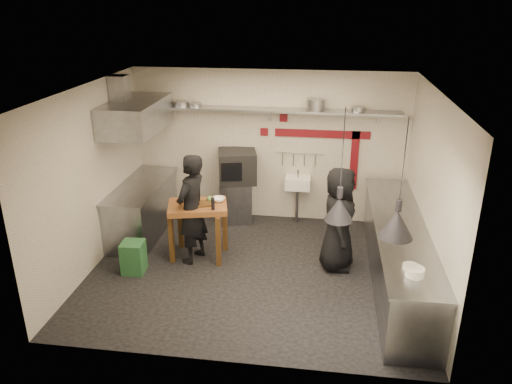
# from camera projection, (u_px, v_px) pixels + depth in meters

# --- Properties ---
(floor) EXTENTS (5.00, 5.00, 0.00)m
(floor) POSITION_uv_depth(u_px,v_px,m) (253.00, 271.00, 7.77)
(floor) COLOR black
(floor) RESTS_ON ground
(ceiling) EXTENTS (5.00, 5.00, 0.00)m
(ceiling) POSITION_uv_depth(u_px,v_px,m) (253.00, 90.00, 6.74)
(ceiling) COLOR beige
(ceiling) RESTS_ON floor
(wall_back) EXTENTS (5.00, 0.04, 2.80)m
(wall_back) POSITION_uv_depth(u_px,v_px,m) (270.00, 147.00, 9.19)
(wall_back) COLOR beige
(wall_back) RESTS_ON floor
(wall_front) EXTENTS (5.00, 0.04, 2.80)m
(wall_front) POSITION_uv_depth(u_px,v_px,m) (225.00, 256.00, 5.32)
(wall_front) COLOR beige
(wall_front) RESTS_ON floor
(wall_left) EXTENTS (0.04, 4.20, 2.80)m
(wall_left) POSITION_uv_depth(u_px,v_px,m) (91.00, 179.00, 7.58)
(wall_left) COLOR beige
(wall_left) RESTS_ON floor
(wall_right) EXTENTS (0.04, 4.20, 2.80)m
(wall_right) POSITION_uv_depth(u_px,v_px,m) (431.00, 196.00, 6.93)
(wall_right) COLOR beige
(wall_right) RESTS_ON floor
(red_band_horiz) EXTENTS (1.70, 0.02, 0.14)m
(red_band_horiz) POSITION_uv_depth(u_px,v_px,m) (322.00, 134.00, 8.95)
(red_band_horiz) COLOR maroon
(red_band_horiz) RESTS_ON wall_back
(red_band_vert) EXTENTS (0.14, 0.02, 1.10)m
(red_band_vert) POSITION_uv_depth(u_px,v_px,m) (354.00, 161.00, 9.05)
(red_band_vert) COLOR maroon
(red_band_vert) RESTS_ON wall_back
(red_tile_a) EXTENTS (0.14, 0.02, 0.14)m
(red_tile_a) POSITION_uv_depth(u_px,v_px,m) (284.00, 118.00, 8.94)
(red_tile_a) COLOR maroon
(red_tile_a) RESTS_ON wall_back
(red_tile_b) EXTENTS (0.14, 0.02, 0.14)m
(red_tile_b) POSITION_uv_depth(u_px,v_px,m) (264.00, 132.00, 9.08)
(red_tile_b) COLOR maroon
(red_tile_b) RESTS_ON wall_back
(back_shelf) EXTENTS (4.60, 0.34, 0.04)m
(back_shelf) POSITION_uv_depth(u_px,v_px,m) (269.00, 110.00, 8.76)
(back_shelf) COLOR gray
(back_shelf) RESTS_ON wall_back
(shelf_bracket_left) EXTENTS (0.04, 0.06, 0.24)m
(shelf_bracket_left) POSITION_uv_depth(u_px,v_px,m) (167.00, 111.00, 9.18)
(shelf_bracket_left) COLOR gray
(shelf_bracket_left) RESTS_ON wall_back
(shelf_bracket_mid) EXTENTS (0.04, 0.06, 0.24)m
(shelf_bracket_mid) POSITION_uv_depth(u_px,v_px,m) (270.00, 114.00, 8.94)
(shelf_bracket_mid) COLOR gray
(shelf_bracket_mid) RESTS_ON wall_back
(shelf_bracket_right) EXTENTS (0.04, 0.06, 0.24)m
(shelf_bracket_right) POSITION_uv_depth(u_px,v_px,m) (378.00, 117.00, 8.69)
(shelf_bracket_right) COLOR gray
(shelf_bracket_right) RESTS_ON wall_back
(pan_far_left) EXTENTS (0.31, 0.31, 0.09)m
(pan_far_left) POSITION_uv_depth(u_px,v_px,m) (181.00, 104.00, 8.94)
(pan_far_left) COLOR gray
(pan_far_left) RESTS_ON back_shelf
(pan_mid_left) EXTENTS (0.23, 0.23, 0.07)m
(pan_mid_left) POSITION_uv_depth(u_px,v_px,m) (195.00, 105.00, 8.91)
(pan_mid_left) COLOR gray
(pan_mid_left) RESTS_ON back_shelf
(stock_pot) EXTENTS (0.40, 0.40, 0.20)m
(stock_pot) POSITION_uv_depth(u_px,v_px,m) (316.00, 105.00, 8.61)
(stock_pot) COLOR gray
(stock_pot) RESTS_ON back_shelf
(pan_right) EXTENTS (0.28, 0.28, 0.08)m
(pan_right) POSITION_uv_depth(u_px,v_px,m) (358.00, 109.00, 8.54)
(pan_right) COLOR gray
(pan_right) RESTS_ON back_shelf
(oven_stand) EXTENTS (0.70, 0.66, 0.80)m
(oven_stand) POSITION_uv_depth(u_px,v_px,m) (235.00, 201.00, 9.37)
(oven_stand) COLOR gray
(oven_stand) RESTS_ON floor
(combi_oven) EXTENTS (0.79, 0.76, 0.58)m
(combi_oven) POSITION_uv_depth(u_px,v_px,m) (237.00, 166.00, 9.11)
(combi_oven) COLOR black
(combi_oven) RESTS_ON oven_stand
(oven_door) EXTENTS (0.51, 0.15, 0.46)m
(oven_door) POSITION_uv_depth(u_px,v_px,m) (236.00, 171.00, 8.84)
(oven_door) COLOR maroon
(oven_door) RESTS_ON combi_oven
(oven_glass) EXTENTS (0.36, 0.10, 0.34)m
(oven_glass) POSITION_uv_depth(u_px,v_px,m) (232.00, 172.00, 8.80)
(oven_glass) COLOR black
(oven_glass) RESTS_ON oven_door
(hand_sink) EXTENTS (0.46, 0.34, 0.22)m
(hand_sink) POSITION_uv_depth(u_px,v_px,m) (298.00, 183.00, 9.18)
(hand_sink) COLOR white
(hand_sink) RESTS_ON wall_back
(sink_tap) EXTENTS (0.03, 0.03, 0.14)m
(sink_tap) POSITION_uv_depth(u_px,v_px,m) (298.00, 174.00, 9.12)
(sink_tap) COLOR gray
(sink_tap) RESTS_ON hand_sink
(sink_drain) EXTENTS (0.06, 0.06, 0.66)m
(sink_drain) POSITION_uv_depth(u_px,v_px,m) (297.00, 206.00, 9.31)
(sink_drain) COLOR gray
(sink_drain) RESTS_ON floor
(utensil_rail) EXTENTS (0.90, 0.02, 0.02)m
(utensil_rail) POSITION_uv_depth(u_px,v_px,m) (299.00, 153.00, 9.11)
(utensil_rail) COLOR gray
(utensil_rail) RESTS_ON wall_back
(counter_right) EXTENTS (0.70, 3.80, 0.90)m
(counter_right) POSITION_uv_depth(u_px,v_px,m) (398.00, 254.00, 7.33)
(counter_right) COLOR gray
(counter_right) RESTS_ON floor
(counter_right_top) EXTENTS (0.76, 3.90, 0.03)m
(counter_right_top) POSITION_uv_depth(u_px,v_px,m) (401.00, 226.00, 7.16)
(counter_right_top) COLOR gray
(counter_right_top) RESTS_ON counter_right
(plate_stack) EXTENTS (0.27, 0.27, 0.11)m
(plate_stack) POSITION_uv_depth(u_px,v_px,m) (415.00, 272.00, 5.83)
(plate_stack) COLOR white
(plate_stack) RESTS_ON counter_right_top
(small_bowl_right) EXTENTS (0.20, 0.20, 0.05)m
(small_bowl_right) POSITION_uv_depth(u_px,v_px,m) (411.00, 267.00, 6.00)
(small_bowl_right) COLOR white
(small_bowl_right) RESTS_ON counter_right_top
(counter_left) EXTENTS (0.70, 1.90, 0.90)m
(counter_left) POSITION_uv_depth(u_px,v_px,m) (142.00, 210.00, 8.85)
(counter_left) COLOR gray
(counter_left) RESTS_ON floor
(counter_left_top) EXTENTS (0.76, 2.00, 0.03)m
(counter_left_top) POSITION_uv_depth(u_px,v_px,m) (140.00, 185.00, 8.68)
(counter_left_top) COLOR gray
(counter_left_top) RESTS_ON counter_left
(extractor_hood) EXTENTS (0.78, 1.60, 0.50)m
(extractor_hood) POSITION_uv_depth(u_px,v_px,m) (136.00, 116.00, 8.22)
(extractor_hood) COLOR gray
(extractor_hood) RESTS_ON ceiling
(hood_duct) EXTENTS (0.28, 0.28, 0.50)m
(hood_duct) POSITION_uv_depth(u_px,v_px,m) (120.00, 91.00, 8.11)
(hood_duct) COLOR gray
(hood_duct) RESTS_ON ceiling
(green_bin) EXTENTS (0.35, 0.35, 0.50)m
(green_bin) POSITION_uv_depth(u_px,v_px,m) (133.00, 257.00, 7.66)
(green_bin) COLOR #255A2F
(green_bin) RESTS_ON floor
(prep_table) EXTENTS (1.05, 0.84, 0.92)m
(prep_table) POSITION_uv_depth(u_px,v_px,m) (199.00, 231.00, 8.05)
(prep_table) COLOR brown
(prep_table) RESTS_ON floor
(cutting_board) EXTENTS (0.43, 0.38, 0.02)m
(cutting_board) POSITION_uv_depth(u_px,v_px,m) (200.00, 204.00, 7.86)
(cutting_board) COLOR #4E3114
(cutting_board) RESTS_ON prep_table
(pepper_mill) EXTENTS (0.06, 0.06, 0.20)m
(pepper_mill) POSITION_uv_depth(u_px,v_px,m) (213.00, 204.00, 7.65)
(pepper_mill) COLOR black
(pepper_mill) RESTS_ON prep_table
(lemon_a) EXTENTS (0.09, 0.09, 0.07)m
(lemon_a) POSITION_uv_depth(u_px,v_px,m) (186.00, 206.00, 7.72)
(lemon_a) COLOR #FFEF42
(lemon_a) RESTS_ON prep_table
(lemon_b) EXTENTS (0.09, 0.09, 0.08)m
(lemon_b) POSITION_uv_depth(u_px,v_px,m) (190.00, 205.00, 7.75)
(lemon_b) COLOR #FFEF42
(lemon_b) RESTS_ON prep_table
(veg_ball) EXTENTS (0.10, 0.10, 0.09)m
(veg_ball) POSITION_uv_depth(u_px,v_px,m) (209.00, 199.00, 7.97)
(veg_ball) COLOR #56883B
(veg_ball) RESTS_ON prep_table
(steel_tray) EXTENTS (0.24, 0.20, 0.03)m
(steel_tray) POSITION_uv_depth(u_px,v_px,m) (187.00, 200.00, 8.00)
(steel_tray) COLOR gray
(steel_tray) RESTS_ON prep_table
(bowl) EXTENTS (0.26, 0.26, 0.06)m
(bowl) POSITION_uv_depth(u_px,v_px,m) (219.00, 199.00, 7.99)
(bowl) COLOR white
(bowl) RESTS_ON prep_table
(heat_lamp_near) EXTENTS (0.39, 0.39, 1.43)m
(heat_lamp_near) POSITION_uv_depth(u_px,v_px,m) (342.00, 166.00, 5.99)
(heat_lamp_near) COLOR black
(heat_lamp_near) RESTS_ON ceiling
(heat_lamp_far) EXTENTS (0.52, 0.52, 1.42)m
(heat_lamp_far) POSITION_uv_depth(u_px,v_px,m) (402.00, 180.00, 5.53)
(heat_lamp_far) COLOR black
(heat_lamp_far) RESTS_ON ceiling
(chef_left) EXTENTS (0.61, 0.75, 1.78)m
(chef_left) POSITION_uv_depth(u_px,v_px,m) (192.00, 209.00, 7.78)
(chef_left) COLOR black
(chef_left) RESTS_ON floor
(chef_right) EXTENTS (0.55, 0.82, 1.65)m
(chef_right) POSITION_uv_depth(u_px,v_px,m) (339.00, 219.00, 7.59)
(chef_right) COLOR black
(chef_right) RESTS_ON floor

